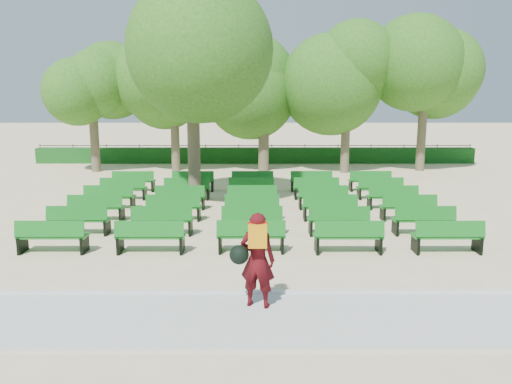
{
  "coord_description": "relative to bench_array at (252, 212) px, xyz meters",
  "views": [
    {
      "loc": [
        -0.04,
        -15.67,
        3.92
      ],
      "look_at": [
        -0.0,
        -1.0,
        1.1
      ],
      "focal_mm": 35.0,
      "sensor_mm": 36.0,
      "label": 1
    }
  ],
  "objects": [
    {
      "name": "ground",
      "position": [
        0.15,
        -0.76,
        -0.09
      ],
      "size": [
        120.0,
        120.0,
        0.0
      ],
      "primitive_type": "plane",
      "color": "beige"
    },
    {
      "name": "paving",
      "position": [
        0.15,
        -8.16,
        -0.06
      ],
      "size": [
        30.0,
        2.2,
        0.06
      ],
      "primitive_type": "cube",
      "color": "#BCBDB8",
      "rests_on": "ground"
    },
    {
      "name": "curb",
      "position": [
        0.15,
        -7.01,
        -0.04
      ],
      "size": [
        30.0,
        0.12,
        0.1
      ],
      "primitive_type": "cube",
      "color": "silver",
      "rests_on": "ground"
    },
    {
      "name": "hedge",
      "position": [
        0.15,
        13.24,
        0.36
      ],
      "size": [
        26.0,
        0.7,
        0.9
      ],
      "primitive_type": "cube",
      "color": "#144F18",
      "rests_on": "ground"
    },
    {
      "name": "fence",
      "position": [
        0.15,
        13.64,
        -0.09
      ],
      "size": [
        26.0,
        0.1,
        1.02
      ],
      "primitive_type": null,
      "color": "black",
      "rests_on": "ground"
    },
    {
      "name": "tree_line",
      "position": [
        0.15,
        9.24,
        -0.09
      ],
      "size": [
        21.8,
        6.8,
        7.04
      ],
      "primitive_type": null,
      "color": "#316A1C",
      "rests_on": "ground"
    },
    {
      "name": "bench_array",
      "position": [
        0.0,
        0.0,
        0.0
      ],
      "size": [
        1.77,
        0.69,
        1.09
      ],
      "rotation": [
        0.0,
        0.0,
        0.09
      ],
      "color": "#126A1A",
      "rests_on": "ground"
    },
    {
      "name": "tree_among",
      "position": [
        -2.14,
        2.0,
        4.59
      ],
      "size": [
        5.25,
        5.25,
        7.06
      ],
      "color": "brown",
      "rests_on": "ground"
    },
    {
      "name": "person",
      "position": [
        0.13,
        -7.66,
        0.9
      ],
      "size": [
        0.89,
        0.59,
        1.8
      ],
      "rotation": [
        0.0,
        0.0,
        2.87
      ],
      "color": "#42090D",
      "rests_on": "ground"
    }
  ]
}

